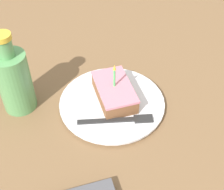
# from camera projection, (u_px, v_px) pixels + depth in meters

# --- Properties ---
(ground_plane) EXTENTS (2.40, 2.40, 0.04)m
(ground_plane) POSITION_uv_depth(u_px,v_px,m) (103.00, 109.00, 0.82)
(ground_plane) COLOR brown
(ground_plane) RESTS_ON ground
(plate) EXTENTS (0.27, 0.27, 0.02)m
(plate) POSITION_uv_depth(u_px,v_px,m) (112.00, 103.00, 0.80)
(plate) COLOR silver
(plate) RESTS_ON ground_plane
(cake_slice) EXTENTS (0.08, 0.14, 0.11)m
(cake_slice) POSITION_uv_depth(u_px,v_px,m) (114.00, 92.00, 0.78)
(cake_slice) COLOR brown
(cake_slice) RESTS_ON plate
(fork) EXTENTS (0.18, 0.06, 0.00)m
(fork) POSITION_uv_depth(u_px,v_px,m) (121.00, 120.00, 0.74)
(fork) COLOR #262626
(fork) RESTS_ON plate
(bottle) EXTENTS (0.08, 0.08, 0.21)m
(bottle) POSITION_uv_depth(u_px,v_px,m) (14.00, 80.00, 0.74)
(bottle) COLOR #599959
(bottle) RESTS_ON ground_plane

